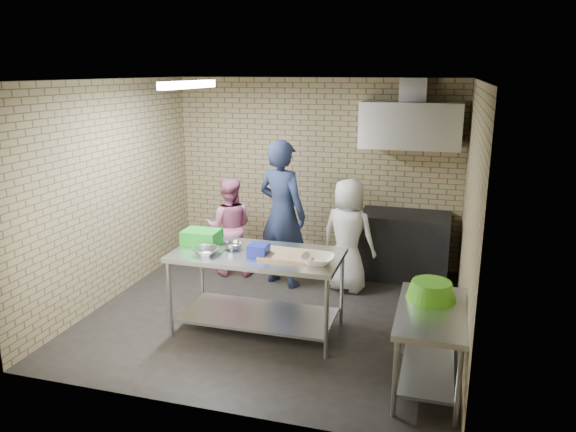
# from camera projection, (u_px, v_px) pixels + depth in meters

# --- Properties ---
(floor) EXTENTS (4.20, 4.20, 0.00)m
(floor) POSITION_uv_depth(u_px,v_px,m) (275.00, 313.00, 6.55)
(floor) COLOR black
(floor) RESTS_ON ground
(ceiling) EXTENTS (4.20, 4.20, 0.00)m
(ceiling) POSITION_uv_depth(u_px,v_px,m) (274.00, 80.00, 5.85)
(ceiling) COLOR black
(ceiling) RESTS_ON ground
(back_wall) EXTENTS (4.20, 0.06, 2.70)m
(back_wall) POSITION_uv_depth(u_px,v_px,m) (316.00, 172.00, 8.06)
(back_wall) COLOR #988D5F
(back_wall) RESTS_ON ground
(front_wall) EXTENTS (4.20, 0.06, 2.70)m
(front_wall) POSITION_uv_depth(u_px,v_px,m) (199.00, 259.00, 4.35)
(front_wall) COLOR #988D5F
(front_wall) RESTS_ON ground
(left_wall) EXTENTS (0.06, 4.00, 2.70)m
(left_wall) POSITION_uv_depth(u_px,v_px,m) (112.00, 192.00, 6.77)
(left_wall) COLOR #988D5F
(left_wall) RESTS_ON ground
(right_wall) EXTENTS (0.06, 4.00, 2.70)m
(right_wall) POSITION_uv_depth(u_px,v_px,m) (470.00, 216.00, 5.64)
(right_wall) COLOR #988D5F
(right_wall) RESTS_ON ground
(prep_table) EXTENTS (1.81, 0.90, 0.90)m
(prep_table) POSITION_uv_depth(u_px,v_px,m) (258.00, 292.00, 6.00)
(prep_table) COLOR silver
(prep_table) RESTS_ON floor
(side_counter) EXTENTS (0.60, 1.20, 0.75)m
(side_counter) POSITION_uv_depth(u_px,v_px,m) (429.00, 348.00, 4.95)
(side_counter) COLOR silver
(side_counter) RESTS_ON floor
(stove) EXTENTS (1.20, 0.70, 0.90)m
(stove) POSITION_uv_depth(u_px,v_px,m) (404.00, 245.00, 7.60)
(stove) COLOR black
(stove) RESTS_ON floor
(range_hood) EXTENTS (1.30, 0.60, 0.60)m
(range_hood) POSITION_uv_depth(u_px,v_px,m) (411.00, 125.00, 7.22)
(range_hood) COLOR silver
(range_hood) RESTS_ON back_wall
(hood_duct) EXTENTS (0.35, 0.30, 0.30)m
(hood_duct) POSITION_uv_depth(u_px,v_px,m) (414.00, 89.00, 7.25)
(hood_duct) COLOR #A5A8AD
(hood_duct) RESTS_ON back_wall
(wall_shelf) EXTENTS (0.80, 0.20, 0.04)m
(wall_shelf) POSITION_uv_depth(u_px,v_px,m) (434.00, 138.00, 7.37)
(wall_shelf) COLOR #3F2B19
(wall_shelf) RESTS_ON back_wall
(fluorescent_fixture) EXTENTS (0.10, 1.25, 0.08)m
(fluorescent_fixture) POSITION_uv_depth(u_px,v_px,m) (189.00, 85.00, 6.14)
(fluorescent_fixture) COLOR white
(fluorescent_fixture) RESTS_ON ceiling
(green_crate) EXTENTS (0.40, 0.30, 0.16)m
(green_crate) POSITION_uv_depth(u_px,v_px,m) (202.00, 237.00, 6.16)
(green_crate) COLOR green
(green_crate) RESTS_ON prep_table
(blue_tub) EXTENTS (0.20, 0.20, 0.13)m
(blue_tub) POSITION_uv_depth(u_px,v_px,m) (258.00, 250.00, 5.76)
(blue_tub) COLOR #1728B2
(blue_tub) RESTS_ON prep_table
(cutting_board) EXTENTS (0.55, 0.42, 0.03)m
(cutting_board) POSITION_uv_depth(u_px,v_px,m) (288.00, 255.00, 5.77)
(cutting_board) COLOR tan
(cutting_board) RESTS_ON prep_table
(mixing_bowl_a) EXTENTS (0.29, 0.29, 0.07)m
(mixing_bowl_a) POSITION_uv_depth(u_px,v_px,m) (206.00, 251.00, 5.83)
(mixing_bowl_a) COLOR silver
(mixing_bowl_a) RESTS_ON prep_table
(mixing_bowl_b) EXTENTS (0.22, 0.22, 0.07)m
(mixing_bowl_b) POSITION_uv_depth(u_px,v_px,m) (233.00, 246.00, 6.00)
(mixing_bowl_b) COLOR #B1B3B8
(mixing_bowl_b) RESTS_ON prep_table
(ceramic_bowl) EXTENTS (0.35, 0.35, 0.09)m
(ceramic_bowl) POSITION_uv_depth(u_px,v_px,m) (318.00, 260.00, 5.55)
(ceramic_bowl) COLOR beige
(ceramic_bowl) RESTS_ON prep_table
(green_basin) EXTENTS (0.46, 0.46, 0.17)m
(green_basin) POSITION_uv_depth(u_px,v_px,m) (431.00, 290.00, 5.07)
(green_basin) COLOR #59C626
(green_basin) RESTS_ON side_counter
(bottle_red) EXTENTS (0.07, 0.07, 0.18)m
(bottle_red) POSITION_uv_depth(u_px,v_px,m) (415.00, 129.00, 7.40)
(bottle_red) COLOR #B22619
(bottle_red) RESTS_ON wall_shelf
(bottle_green) EXTENTS (0.06, 0.06, 0.15)m
(bottle_green) POSITION_uv_depth(u_px,v_px,m) (446.00, 131.00, 7.30)
(bottle_green) COLOR green
(bottle_green) RESTS_ON wall_shelf
(man_navy) EXTENTS (0.83, 0.69, 1.95)m
(man_navy) POSITION_uv_depth(u_px,v_px,m) (282.00, 214.00, 7.21)
(man_navy) COLOR #141932
(man_navy) RESTS_ON floor
(woman_pink) EXTENTS (0.78, 0.67, 1.37)m
(woman_pink) POSITION_uv_depth(u_px,v_px,m) (229.00, 227.00, 7.64)
(woman_pink) COLOR #CF6D96
(woman_pink) RESTS_ON floor
(woman_white) EXTENTS (0.82, 0.64, 1.48)m
(woman_white) POSITION_uv_depth(u_px,v_px,m) (348.00, 235.00, 7.08)
(woman_white) COLOR silver
(woman_white) RESTS_ON floor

